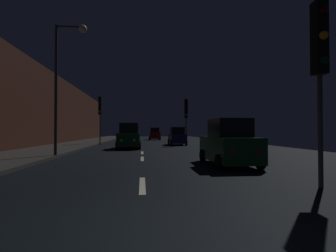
{
  "coord_description": "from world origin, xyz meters",
  "views": [
    {
      "loc": [
        -0.01,
        -4.05,
        1.45
      ],
      "look_at": [
        1.74,
        13.57,
        1.79
      ],
      "focal_mm": 27.92,
      "sensor_mm": 36.0,
      "label": 1
    }
  ],
  "objects_px": {
    "traffic_light_far_left": "(100,110)",
    "car_parked_right_near": "(229,144)",
    "car_parked_right_far": "(177,137)",
    "car_approaching_headlights": "(129,137)",
    "traffic_light_near_right": "(320,52)",
    "traffic_light_far_right": "(186,112)",
    "car_distant_taillights": "(155,134)",
    "streetlamp_overhead": "(65,69)"
  },
  "relations": [
    {
      "from": "traffic_light_far_right",
      "to": "car_parked_right_near",
      "type": "bearing_deg",
      "value": -1.68
    },
    {
      "from": "car_approaching_headlights",
      "to": "car_distant_taillights",
      "type": "distance_m",
      "value": 21.44
    },
    {
      "from": "car_approaching_headlights",
      "to": "car_parked_right_near",
      "type": "distance_m",
      "value": 12.13
    },
    {
      "from": "traffic_light_far_right",
      "to": "car_parked_right_near",
      "type": "height_order",
      "value": "traffic_light_far_right"
    },
    {
      "from": "car_parked_right_near",
      "to": "traffic_light_near_right",
      "type": "bearing_deg",
      "value": -168.8
    },
    {
      "from": "car_approaching_headlights",
      "to": "traffic_light_far_left",
      "type": "bearing_deg",
      "value": -151.77
    },
    {
      "from": "traffic_light_far_left",
      "to": "car_approaching_headlights",
      "type": "bearing_deg",
      "value": 41.3
    },
    {
      "from": "traffic_light_near_right",
      "to": "car_parked_right_near",
      "type": "relative_size",
      "value": 1.23
    },
    {
      "from": "traffic_light_near_right",
      "to": "car_approaching_headlights",
      "type": "relative_size",
      "value": 1.14
    },
    {
      "from": "car_parked_right_far",
      "to": "traffic_light_far_left",
      "type": "bearing_deg",
      "value": 82.23
    },
    {
      "from": "traffic_light_far_left",
      "to": "car_parked_right_near",
      "type": "xyz_separation_m",
      "value": [
        8.11,
        -17.45,
        -2.84
      ]
    },
    {
      "from": "car_parked_right_near",
      "to": "streetlamp_overhead",
      "type": "bearing_deg",
      "value": 64.26
    },
    {
      "from": "traffic_light_far_right",
      "to": "car_parked_right_near",
      "type": "distance_m",
      "value": 15.65
    },
    {
      "from": "traffic_light_far_left",
      "to": "car_parked_right_far",
      "type": "distance_m",
      "value": 8.68
    },
    {
      "from": "traffic_light_near_right",
      "to": "car_approaching_headlights",
      "type": "xyz_separation_m",
      "value": [
        -5.63,
        15.7,
        -2.52
      ]
    },
    {
      "from": "traffic_light_far_left",
      "to": "traffic_light_far_right",
      "type": "bearing_deg",
      "value": 90.27
    },
    {
      "from": "streetlamp_overhead",
      "to": "car_distant_taillights",
      "type": "bearing_deg",
      "value": 77.67
    },
    {
      "from": "traffic_light_far_left",
      "to": "car_distant_taillights",
      "type": "bearing_deg",
      "value": 169.5
    },
    {
      "from": "car_approaching_headlights",
      "to": "car_parked_right_far",
      "type": "xyz_separation_m",
      "value": [
        4.73,
        5.18,
        -0.12
      ]
    },
    {
      "from": "traffic_light_near_right",
      "to": "car_distant_taillights",
      "type": "distance_m",
      "value": 37.08
    },
    {
      "from": "traffic_light_far_left",
      "to": "traffic_light_far_right",
      "type": "relative_size",
      "value": 1.09
    },
    {
      "from": "traffic_light_far_right",
      "to": "streetlamp_overhead",
      "type": "bearing_deg",
      "value": -35.31
    },
    {
      "from": "car_parked_right_near",
      "to": "car_parked_right_far",
      "type": "height_order",
      "value": "car_parked_right_near"
    },
    {
      "from": "streetlamp_overhead",
      "to": "car_approaching_headlights",
      "type": "relative_size",
      "value": 1.73
    },
    {
      "from": "streetlamp_overhead",
      "to": "car_distant_taillights",
      "type": "distance_m",
      "value": 29.52
    },
    {
      "from": "traffic_light_far_right",
      "to": "car_parked_right_near",
      "type": "relative_size",
      "value": 1.2
    },
    {
      "from": "traffic_light_near_right",
      "to": "car_distant_taillights",
      "type": "relative_size",
      "value": 1.2
    },
    {
      "from": "traffic_light_far_right",
      "to": "car_parked_right_near",
      "type": "xyz_separation_m",
      "value": [
        -0.8,
        -15.43,
        -2.5
      ]
    },
    {
      "from": "traffic_light_near_right",
      "to": "car_parked_right_near",
      "type": "height_order",
      "value": "traffic_light_near_right"
    },
    {
      "from": "car_approaching_headlights",
      "to": "car_parked_right_near",
      "type": "xyz_separation_m",
      "value": [
        4.73,
        -11.16,
        -0.07
      ]
    },
    {
      "from": "car_approaching_headlights",
      "to": "car_distant_taillights",
      "type": "xyz_separation_m",
      "value": [
        3.13,
        21.21,
        -0.05
      ]
    },
    {
      "from": "traffic_light_near_right",
      "to": "car_parked_right_far",
      "type": "xyz_separation_m",
      "value": [
        -0.9,
        20.88,
        -2.64
      ]
    },
    {
      "from": "traffic_light_far_left",
      "to": "car_parked_right_near",
      "type": "relative_size",
      "value": 1.31
    },
    {
      "from": "traffic_light_far_left",
      "to": "car_parked_right_far",
      "type": "height_order",
      "value": "traffic_light_far_left"
    },
    {
      "from": "car_distant_taillights",
      "to": "car_parked_right_far",
      "type": "bearing_deg",
      "value": -174.3
    },
    {
      "from": "car_parked_right_far",
      "to": "car_distant_taillights",
      "type": "bearing_deg",
      "value": 5.7
    },
    {
      "from": "traffic_light_near_right",
      "to": "car_parked_right_far",
      "type": "height_order",
      "value": "traffic_light_near_right"
    },
    {
      "from": "car_parked_right_far",
      "to": "car_parked_right_near",
      "type": "bearing_deg",
      "value": -180.0
    },
    {
      "from": "traffic_light_near_right",
      "to": "car_parked_right_near",
      "type": "distance_m",
      "value": 5.3
    },
    {
      "from": "car_approaching_headlights",
      "to": "traffic_light_far_right",
      "type": "bearing_deg",
      "value": 127.64
    },
    {
      "from": "traffic_light_near_right",
      "to": "car_approaching_headlights",
      "type": "bearing_deg",
      "value": -155.79
    },
    {
      "from": "streetlamp_overhead",
      "to": "car_parked_right_far",
      "type": "bearing_deg",
      "value": 58.01
    }
  ]
}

